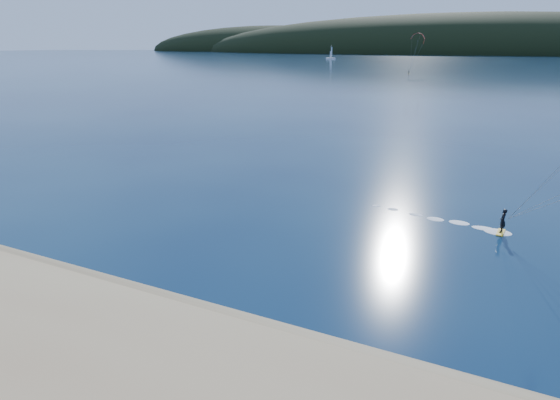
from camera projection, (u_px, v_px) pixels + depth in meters
ground at (114, 360)px, 20.27m from camera, size 1800.00×1800.00×0.00m
wet_sand at (176, 309)px, 24.10m from camera, size 220.00×2.50×0.10m
headland at (495, 53)px, 656.51m from camera, size 1200.00×310.00×140.00m
kitesurfer_far at (417, 41)px, 201.57m from camera, size 7.22×6.59×17.38m
sailboat at (331, 58)px, 415.66m from camera, size 8.53×5.53×12.22m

